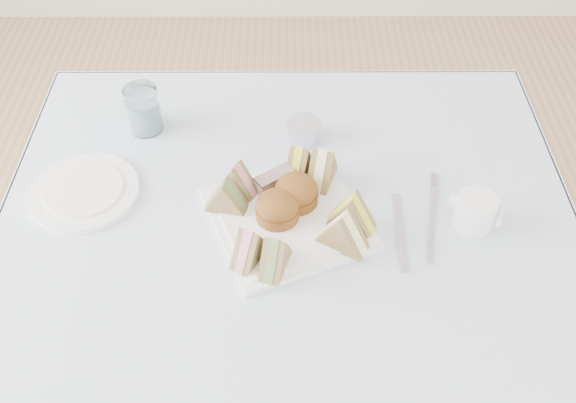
{
  "coord_description": "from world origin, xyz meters",
  "views": [
    {
      "loc": [
        -0.0,
        -0.67,
        1.58
      ],
      "look_at": [
        0.0,
        0.07,
        0.8
      ],
      "focal_mm": 40.0,
      "sensor_mm": 36.0,
      "label": 1
    }
  ],
  "objects_px": {
    "table": "(287,363)",
    "water_glass": "(143,109)",
    "serving_plate": "(288,219)",
    "creamer_jug": "(475,212)"
  },
  "relations": [
    {
      "from": "table",
      "to": "serving_plate",
      "type": "relative_size",
      "value": 3.63
    },
    {
      "from": "water_glass",
      "to": "creamer_jug",
      "type": "relative_size",
      "value": 1.4
    },
    {
      "from": "table",
      "to": "creamer_jug",
      "type": "distance_m",
      "value": 0.52
    },
    {
      "from": "table",
      "to": "water_glass",
      "type": "relative_size",
      "value": 9.31
    },
    {
      "from": "serving_plate",
      "to": "creamer_jug",
      "type": "distance_m",
      "value": 0.32
    },
    {
      "from": "water_glass",
      "to": "creamer_jug",
      "type": "distance_m",
      "value": 0.65
    },
    {
      "from": "serving_plate",
      "to": "table",
      "type": "bearing_deg",
      "value": -113.32
    },
    {
      "from": "table",
      "to": "water_glass",
      "type": "bearing_deg",
      "value": 131.59
    },
    {
      "from": "table",
      "to": "creamer_jug",
      "type": "bearing_deg",
      "value": 10.62
    },
    {
      "from": "table",
      "to": "creamer_jug",
      "type": "xyz_separation_m",
      "value": [
        0.32,
        0.06,
        0.41
      ]
    }
  ]
}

